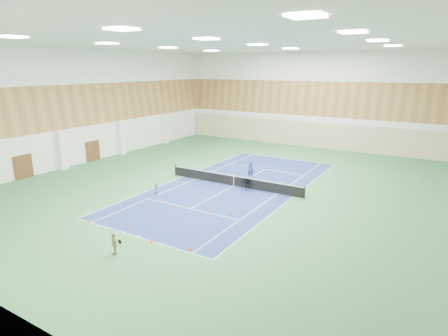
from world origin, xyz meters
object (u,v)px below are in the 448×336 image
Objects in this scene: tennis_net at (234,180)px; coach at (251,170)px; child_court at (157,190)px; ball_cart at (245,185)px; child_apron at (114,244)px.

tennis_net is 2.97m from coach.
child_court is 7.34m from ball_cart.
coach reaches higher than ball_cart.
child_apron reaches higher than ball_cart.
coach is at bearing 25.62° from child_court.
child_apron is (0.48, -14.14, 0.08)m from tennis_net.
coach is (0.12, 2.96, 0.25)m from tennis_net.
ball_cart is (0.99, 13.54, -0.13)m from child_apron.
coach is 1.60× the size of ball_cart.
ball_cart is at bearing 109.90° from child_apron.
coach is at bearing 122.01° from ball_cart.
coach is 3.82m from ball_cart.
tennis_net reaches higher than child_court.
tennis_net reaches higher than ball_cart.
child_apron reaches higher than child_court.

